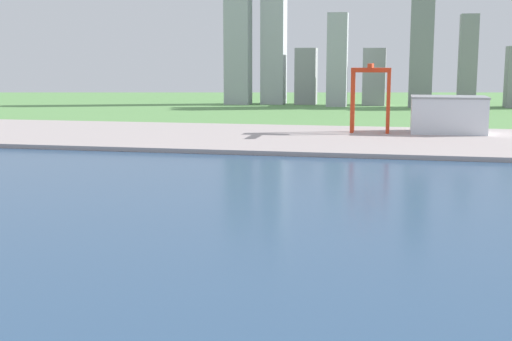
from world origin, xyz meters
TOP-DOWN VIEW (x-y plane):
  - ground_plane at (0.00, 300.00)m, footprint 2400.00×2400.00m
  - water_bay at (0.00, 240.00)m, footprint 840.00×360.00m
  - industrial_pier at (0.00, 490.00)m, footprint 840.00×140.00m
  - port_crane_red at (2.02, 518.62)m, footprint 24.49×35.57m
  - warehouse_main at (50.03, 527.60)m, footprint 46.18×30.48m
  - distant_skyline at (-5.64, 813.58)m, footprint 386.41×72.37m

SIDE VIEW (x-z plane):
  - ground_plane at x=0.00m, z-range 0.00..0.00m
  - water_bay at x=0.00m, z-range 0.00..0.15m
  - industrial_pier at x=0.00m, z-range 0.00..2.50m
  - warehouse_main at x=50.03m, z-range 2.52..25.49m
  - port_crane_red at x=2.02m, z-range 11.48..54.63m
  - distant_skyline at x=-5.64m, z-range -19.84..138.50m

